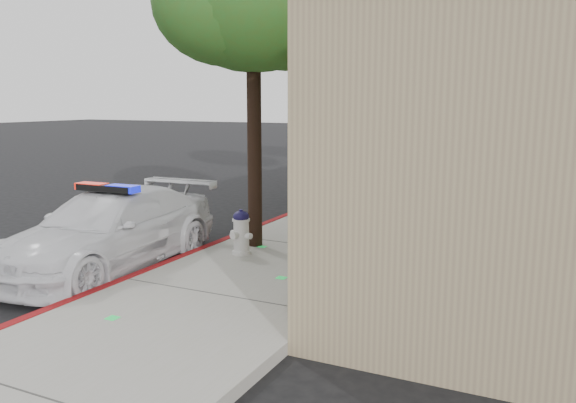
# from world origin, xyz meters

# --- Properties ---
(ground) EXTENTS (120.00, 120.00, 0.00)m
(ground) POSITION_xyz_m (0.00, 0.00, 0.00)
(ground) COLOR black
(ground) RESTS_ON ground
(sidewalk) EXTENTS (3.20, 60.00, 0.15)m
(sidewalk) POSITION_xyz_m (1.60, 3.00, 0.07)
(sidewalk) COLOR gray
(sidewalk) RESTS_ON ground
(red_curb) EXTENTS (0.14, 60.00, 0.16)m
(red_curb) POSITION_xyz_m (0.06, 3.00, 0.08)
(red_curb) COLOR maroon
(red_curb) RESTS_ON ground
(police_car) EXTENTS (1.91, 4.42, 1.39)m
(police_car) POSITION_xyz_m (-0.90, 0.75, 0.64)
(police_car) COLOR silver
(police_car) RESTS_ON ground
(fire_hydrant) EXTENTS (0.44, 0.38, 0.77)m
(fire_hydrant) POSITION_xyz_m (0.89, 1.94, 0.53)
(fire_hydrant) COLOR silver
(fire_hydrant) RESTS_ON sidewalk
(street_tree_near) EXTENTS (3.13, 3.11, 5.66)m
(street_tree_near) POSITION_xyz_m (0.81, 2.58, 4.37)
(street_tree_near) COLOR black
(street_tree_near) RESTS_ON sidewalk
(street_tree_mid) EXTENTS (3.80, 3.50, 6.67)m
(street_tree_mid) POSITION_xyz_m (0.73, 8.43, 5.18)
(street_tree_mid) COLOR black
(street_tree_mid) RESTS_ON sidewalk
(street_tree_far) EXTENTS (3.56, 3.27, 6.18)m
(street_tree_far) POSITION_xyz_m (0.84, 13.43, 4.79)
(street_tree_far) COLOR black
(street_tree_far) RESTS_ON sidewalk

